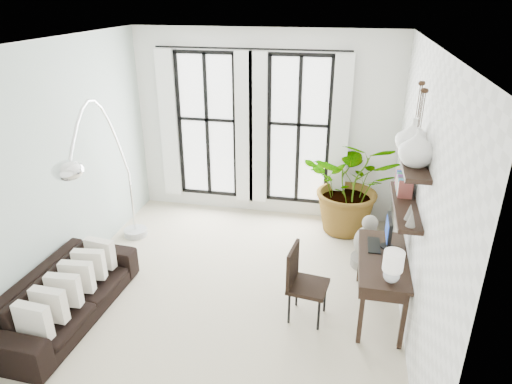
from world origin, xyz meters
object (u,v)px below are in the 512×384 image
(plant, at_px, (352,185))
(desk_chair, at_px, (301,279))
(sofa, at_px, (66,295))
(arc_lamp, at_px, (99,140))
(desk, at_px, (383,264))
(buddha, at_px, (368,245))

(plant, distance_m, desk_chair, 2.46)
(sofa, height_order, arc_lamp, arc_lamp)
(desk_chair, bearing_deg, desk, 21.33)
(plant, height_order, desk_chair, plant)
(sofa, bearing_deg, desk_chair, -76.14)
(plant, xyz_separation_m, buddha, (0.28, -1.05, -0.49))
(buddha, bearing_deg, desk, -83.81)
(arc_lamp, bearing_deg, plant, 30.63)
(arc_lamp, bearing_deg, sofa, -95.49)
(sofa, xyz_separation_m, arc_lamp, (0.10, 1.06, 1.66))
(plant, relative_size, desk_chair, 1.75)
(desk_chair, bearing_deg, sofa, -160.36)
(buddha, bearing_deg, arc_lamp, -166.03)
(plant, xyz_separation_m, arc_lamp, (-3.25, -1.92, 1.13))
(buddha, bearing_deg, plant, 104.81)
(sofa, distance_m, arc_lamp, 1.97)
(desk, bearing_deg, plant, 100.43)
(plant, bearing_deg, buddha, -75.19)
(plant, xyz_separation_m, desk_chair, (-0.54, -2.38, -0.29))
(plant, relative_size, buddha, 2.06)
(sofa, relative_size, desk, 1.59)
(sofa, distance_m, desk_chair, 2.88)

